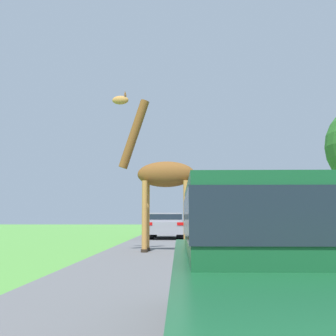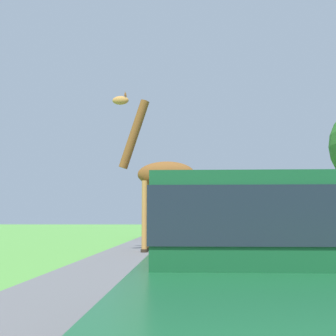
{
  "view_description": "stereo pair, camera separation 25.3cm",
  "coord_description": "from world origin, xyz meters",
  "views": [
    {
      "loc": [
        -1.02,
        0.46,
        1.06
      ],
      "look_at": [
        -1.37,
        14.29,
        2.73
      ],
      "focal_mm": 45.0,
      "sensor_mm": 36.0,
      "label": 1
    },
    {
      "loc": [
        -0.77,
        0.47,
        1.06
      ],
      "look_at": [
        -1.37,
        14.29,
        2.73
      ],
      "focal_mm": 45.0,
      "sensor_mm": 36.0,
      "label": 2
    }
  ],
  "objects": [
    {
      "name": "road",
      "position": [
        0.0,
        30.0,
        0.0
      ],
      "size": [
        7.03,
        120.0,
        0.0
      ],
      "color": "#5B5B5E",
      "rests_on": "ground"
    },
    {
      "name": "giraffe_near_road",
      "position": [
        -1.6,
        14.3,
        2.5
      ],
      "size": [
        2.82,
        0.93,
        5.39
      ],
      "rotation": [
        0.0,
        0.0,
        1.52
      ],
      "color": "#B77F3D",
      "rests_on": "ground"
    },
    {
      "name": "car_lead_maroon",
      "position": [
        -0.09,
        3.68,
        0.71
      ],
      "size": [
        1.94,
        4.73,
        1.31
      ],
      "color": "#144C28",
      "rests_on": "ground"
    },
    {
      "name": "car_queue_right",
      "position": [
        0.69,
        29.15,
        0.74
      ],
      "size": [
        1.93,
        4.71,
        1.37
      ],
      "color": "silver",
      "rests_on": "ground"
    },
    {
      "name": "car_queue_left",
      "position": [
        1.88,
        11.4,
        0.73
      ],
      "size": [
        1.88,
        4.48,
        1.36
      ],
      "color": "navy",
      "rests_on": "ground"
    },
    {
      "name": "car_far_ahead",
      "position": [
        -1.72,
        23.84,
        0.74
      ],
      "size": [
        1.93,
        4.54,
        1.38
      ],
      "color": "gray",
      "rests_on": "ground"
    }
  ]
}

